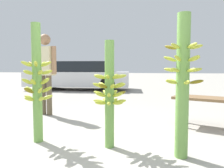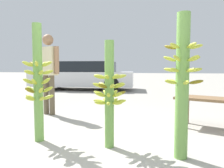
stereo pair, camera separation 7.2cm
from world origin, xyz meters
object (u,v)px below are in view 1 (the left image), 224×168
(banana_stalk_center, at_px, (109,93))
(market_bench, at_px, (222,103))
(parked_car, at_px, (80,76))
(banana_stalk_right, at_px, (183,84))
(vendor_person, at_px, (46,66))
(banana_stalk_left, at_px, (37,83))

(banana_stalk_center, relative_size, market_bench, 0.85)
(banana_stalk_center, bearing_deg, parked_car, 113.84)
(banana_stalk_right, relative_size, vendor_person, 0.93)
(parked_car, bearing_deg, banana_stalk_left, -170.95)
(market_bench, bearing_deg, vendor_person, -168.00)
(vendor_person, bearing_deg, market_bench, -169.59)
(vendor_person, relative_size, market_bench, 1.09)
(market_bench, distance_m, parked_car, 7.02)
(banana_stalk_left, distance_m, banana_stalk_center, 0.95)
(banana_stalk_center, relative_size, banana_stalk_right, 0.84)
(banana_stalk_center, xyz_separation_m, vendor_person, (-1.67, 1.49, 0.32))
(banana_stalk_left, height_order, market_bench, banana_stalk_left)
(banana_stalk_center, relative_size, vendor_person, 0.78)
(banana_stalk_center, distance_m, parked_car, 7.17)
(banana_stalk_right, distance_m, market_bench, 1.43)
(vendor_person, distance_m, parked_car, 5.22)
(market_bench, relative_size, parked_car, 0.33)
(banana_stalk_left, height_order, banana_stalk_right, banana_stalk_left)
(banana_stalk_left, xyz_separation_m, banana_stalk_center, (0.94, 0.01, -0.11))
(banana_stalk_right, height_order, vendor_person, vendor_person)
(banana_stalk_left, bearing_deg, vendor_person, 115.89)
(banana_stalk_left, distance_m, parked_car, 6.85)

